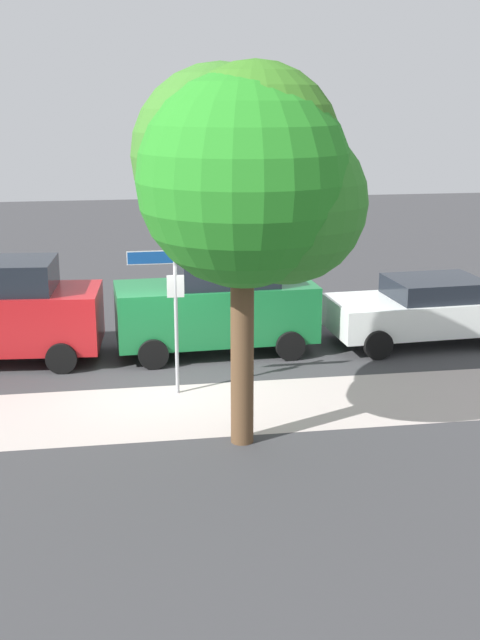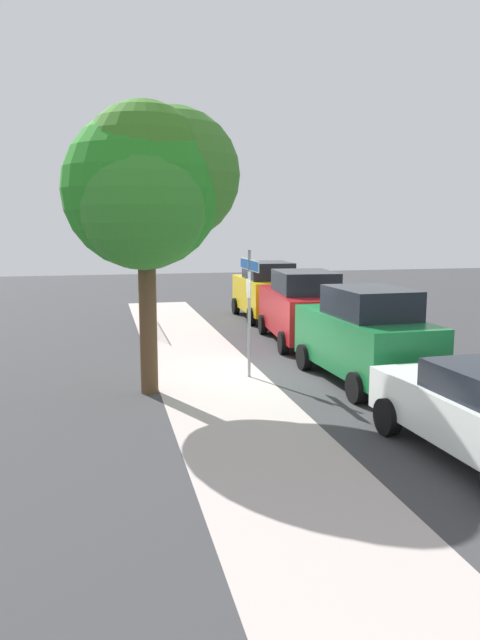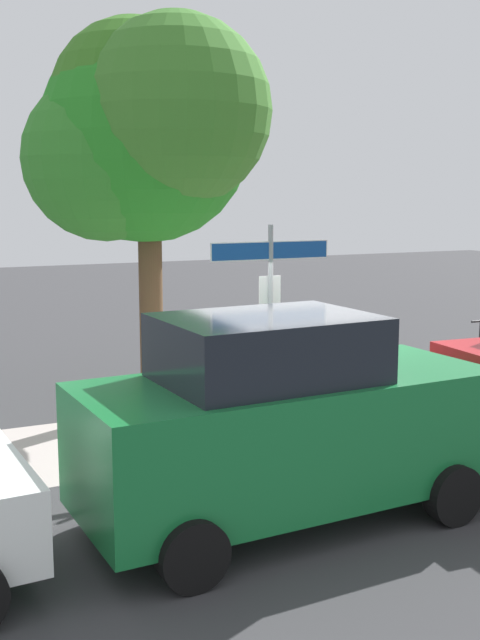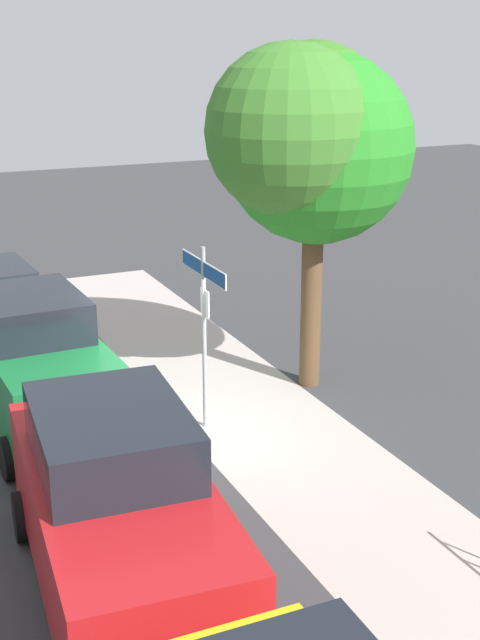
% 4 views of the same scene
% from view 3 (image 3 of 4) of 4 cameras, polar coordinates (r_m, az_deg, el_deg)
% --- Properties ---
extents(ground_plane, '(60.00, 60.00, 0.00)m').
position_cam_3_polar(ground_plane, '(10.61, 3.89, -9.45)').
color(ground_plane, '#38383A').
extents(sidewalk_strip, '(24.00, 2.60, 0.00)m').
position_cam_3_polar(sidewalk_strip, '(12.69, 8.92, -6.43)').
color(sidewalk_strip, '#B3A6A1').
rests_on(sidewalk_strip, ground_plane).
extents(street_sign, '(1.75, 0.07, 3.00)m').
position_cam_3_polar(street_sign, '(10.42, 2.25, 2.25)').
color(street_sign, '#9EA0A5').
rests_on(street_sign, ground_plane).
extents(shade_tree, '(3.56, 3.70, 6.03)m').
position_cam_3_polar(shade_tree, '(12.14, -7.06, 13.76)').
color(shade_tree, brown).
rests_on(shade_tree, ground_plane).
extents(car_green, '(4.40, 2.08, 2.20)m').
position_cam_3_polar(car_green, '(8.03, 3.30, -7.47)').
color(car_green, '#176F35').
rests_on(car_green, ground_plane).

